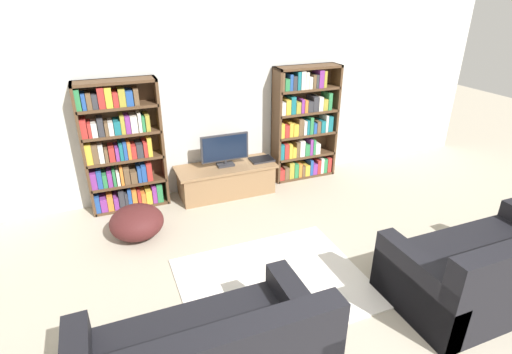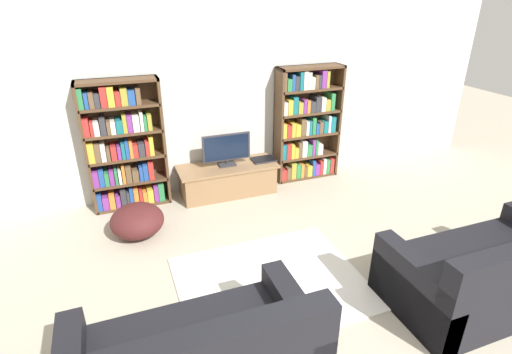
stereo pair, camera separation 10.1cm
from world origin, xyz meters
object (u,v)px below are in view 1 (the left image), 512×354
Objects in this scene: television at (225,149)px; tv_stand at (226,180)px; beanbag_ottoman at (137,222)px; bookshelf_left at (121,149)px; bookshelf_right at (303,125)px; laptop at (262,159)px; couch_right_sofa at (488,271)px.

tv_stand is at bearing -90.00° from television.
tv_stand is at bearing 26.68° from beanbag_ottoman.
television reaches higher than beanbag_ottoman.
bookshelf_right is at bearing -0.01° from bookshelf_left.
couch_right_sofa is at bearing -70.32° from laptop.
beanbag_ottoman is at bearing -152.89° from television.
beanbag_ottoman is (-1.89, -0.67, -0.25)m from laptop.
bookshelf_right is 1.31m from television.
bookshelf_right reaches higher than beanbag_ottoman.
bookshelf_left is at bearing 179.99° from bookshelf_right.
bookshelf_right is at bearing 17.39° from beanbag_ottoman.
television reaches higher than tv_stand.
bookshelf_left reaches higher than beanbag_ottoman.
tv_stand is 0.78× the size of couch_right_sofa.
tv_stand is 1.50m from beanbag_ottoman.
laptop is at bearing 0.09° from tv_stand.
couch_right_sofa reaches higher than beanbag_ottoman.
television is at bearing -173.85° from bookshelf_right.
tv_stand is 4.18× the size of laptop.
couch_right_sofa is 3.76m from beanbag_ottoman.
tv_stand is at bearing -173.31° from bookshelf_right.
bookshelf_right reaches higher than couch_right_sofa.
beanbag_ottoman is (-2.63, -0.82, -0.64)m from bookshelf_right.
television is 2.03× the size of laptop.
bookshelf_left is 0.95× the size of couch_right_sofa.
television is 1.58m from beanbag_ottoman.
bookshelf_right is 1.22× the size of tv_stand.
couch_right_sofa is at bearing -61.57° from television.
couch_right_sofa is 2.87× the size of beanbag_ottoman.
tv_stand is at bearing -6.39° from bookshelf_left.
couch_right_sofa is (2.98, -3.14, -0.54)m from bookshelf_left.
bookshelf_left is 1.50m from tv_stand.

